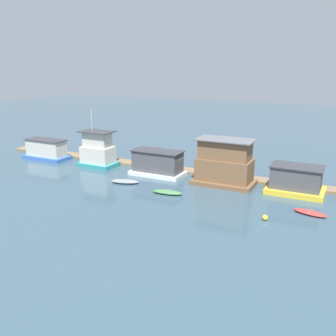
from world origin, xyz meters
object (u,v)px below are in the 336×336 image
at_px(houseboat_teal, 98,151).
at_px(mooring_post_far_right, 112,160).
at_px(buoy_yellow, 265,218).
at_px(dinghy_red, 310,213).
at_px(houseboat_white, 157,163).
at_px(dinghy_green, 167,192).
at_px(houseboat_brown, 224,164).
at_px(dinghy_grey, 125,181).
at_px(houseboat_blue, 46,150).
at_px(houseboat_yellow, 296,181).

relative_size(houseboat_teal, mooring_post_far_right, 5.73).
bearing_deg(buoy_yellow, dinghy_red, 43.33).
xyz_separation_m(houseboat_white, mooring_post_far_right, (-8.32, 1.72, -0.85)).
bearing_deg(buoy_yellow, dinghy_green, 168.00).
distance_m(dinghy_green, mooring_post_far_right, 14.97).
xyz_separation_m(houseboat_brown, dinghy_green, (-4.39, -6.15, -2.27)).
bearing_deg(mooring_post_far_right, dinghy_grey, -45.49).
relative_size(houseboat_blue, houseboat_white, 1.01).
distance_m(houseboat_blue, houseboat_teal, 9.48).
bearing_deg(dinghy_green, buoy_yellow, -12.00).
bearing_deg(houseboat_teal, houseboat_yellow, 1.19).
relative_size(houseboat_white, mooring_post_far_right, 5.07).
distance_m(houseboat_white, dinghy_green, 7.62).
height_order(houseboat_blue, houseboat_brown, houseboat_brown).
distance_m(houseboat_yellow, dinghy_red, 6.30).
bearing_deg(houseboat_white, houseboat_teal, 179.39).
distance_m(houseboat_blue, dinghy_green, 24.18).
bearing_deg(mooring_post_far_right, dinghy_red, -13.90).
xyz_separation_m(houseboat_yellow, dinghy_red, (2.27, -5.74, -1.26)).
relative_size(dinghy_green, buoy_yellow, 6.63).
distance_m(houseboat_yellow, dinghy_grey, 19.55).
bearing_deg(houseboat_blue, houseboat_teal, 0.71).
distance_m(houseboat_white, houseboat_yellow, 16.95).
relative_size(houseboat_white, buoy_yellow, 13.04).
bearing_deg(dinghy_green, houseboat_white, 126.62).
bearing_deg(dinghy_grey, houseboat_brown, 25.53).
bearing_deg(buoy_yellow, houseboat_teal, 161.31).
relative_size(houseboat_white, dinghy_red, 2.11).
bearing_deg(dinghy_grey, dinghy_red, -0.38).
distance_m(houseboat_teal, buoy_yellow, 26.61).
height_order(dinghy_green, dinghy_red, dinghy_green).
xyz_separation_m(houseboat_brown, dinghy_grey, (-10.63, -5.08, -2.24)).
relative_size(houseboat_teal, houseboat_brown, 1.09).
height_order(houseboat_teal, buoy_yellow, houseboat_teal).
bearing_deg(dinghy_red, houseboat_blue, 172.42).
xyz_separation_m(houseboat_blue, houseboat_yellow, (35.85, 0.67, 0.06)).
height_order(houseboat_yellow, dinghy_green, houseboat_yellow).
relative_size(houseboat_brown, buoy_yellow, 13.50).
relative_size(dinghy_green, dinghy_red, 1.07).
height_order(houseboat_blue, dinghy_grey, houseboat_blue).
distance_m(dinghy_red, mooring_post_far_right, 28.36).
height_order(houseboat_brown, houseboat_yellow, houseboat_brown).
xyz_separation_m(houseboat_white, houseboat_yellow, (16.93, 0.65, -0.09)).
distance_m(dinghy_grey, dinghy_red, 20.96).
bearing_deg(dinghy_green, houseboat_teal, 156.28).
xyz_separation_m(dinghy_grey, dinghy_green, (6.24, -1.08, -0.03)).
distance_m(houseboat_blue, dinghy_grey, 17.88).
height_order(houseboat_brown, buoy_yellow, houseboat_brown).
height_order(houseboat_yellow, dinghy_grey, houseboat_yellow).
relative_size(houseboat_white, dinghy_green, 1.97).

